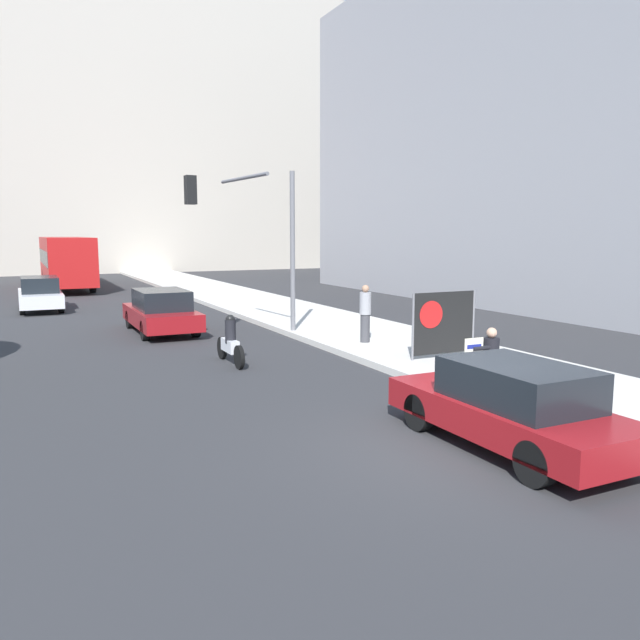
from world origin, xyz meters
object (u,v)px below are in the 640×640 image
Objects in this scene: traffic_light_pole at (254,222)px; city_bus_on_road at (66,259)px; car_on_road_nearest at (161,311)px; seated_protester at (493,355)px; car_on_road_midblock at (40,294)px; protest_banner at (443,323)px; pedestrian_behind at (365,313)px; parked_car_curbside at (511,406)px; motorcycle_on_road at (230,343)px.

city_bus_on_road is at bearing 100.04° from traffic_light_pole.
traffic_light_pole reaches higher than car_on_road_nearest.
car_on_road_midblock reaches higher than seated_protester.
protest_banner is at bearing -62.36° from traffic_light_pole.
pedestrian_behind is 0.33× the size of traffic_light_pole.
car_on_road_nearest is at bearing 133.07° from traffic_light_pole.
pedestrian_behind is 16.44m from car_on_road_midblock.
pedestrian_behind reaches higher than seated_protester.
pedestrian_behind is 8.89m from parked_car_curbside.
car_on_road_nearest is (-2.44, 2.61, -2.99)m from traffic_light_pole.
city_bus_on_road is at bearing 80.67° from car_on_road_midblock.
seated_protester is 0.62× the size of protest_banner.
motorcycle_on_road is (-4.28, -0.45, -0.49)m from pedestrian_behind.
pedestrian_behind is at bearing 103.15° from protest_banner.
parked_car_curbside is 23.53m from car_on_road_midblock.
parked_car_curbside is at bearing -76.46° from motorcycle_on_road.
traffic_light_pole is at bearing -62.25° from car_on_road_midblock.
traffic_light_pole is 1.10× the size of car_on_road_midblock.
car_on_road_nearest is 20.28m from city_bus_on_road.
city_bus_on_road is at bearing 94.61° from motorcycle_on_road.
city_bus_on_road is at bearing 103.88° from protest_banner.
car_on_road_midblock is 11.73m from city_bus_on_road.
car_on_road_nearest reaches higher than seated_protester.
seated_protester is 0.26× the size of car_on_road_nearest.
parked_car_curbside is (-2.08, -2.79, -0.14)m from seated_protester.
car_on_road_nearest is at bearing -85.49° from city_bus_on_road.
car_on_road_nearest is (-2.47, 14.11, 0.04)m from parked_car_curbside.
car_on_road_midblock is (-3.49, 8.66, 0.00)m from car_on_road_nearest.
seated_protester is 0.24× the size of traffic_light_pole.
seated_protester is at bearing -107.46° from protest_banner.
traffic_light_pole is (-2.11, 8.70, 2.90)m from seated_protester.
protest_banner is 0.42× the size of car_on_road_nearest.
pedestrian_behind is at bearing -76.04° from city_bus_on_road.
traffic_light_pole reaches higher than pedestrian_behind.
city_bus_on_road is (1.90, 11.53, 1.07)m from car_on_road_midblock.
pedestrian_behind is 0.36× the size of car_on_road_midblock.
motorcycle_on_road is (-4.03, 5.33, -0.28)m from seated_protester.
pedestrian_behind is at bearing 74.79° from parked_car_curbside.
pedestrian_behind is at bearing -51.07° from traffic_light_pole.
protest_banner is 0.42× the size of car_on_road_midblock.
pedestrian_behind is 0.36× the size of car_on_road_nearest.
car_on_road_nearest is 2.29× the size of motorcycle_on_road.
protest_banner is 29.45m from city_bus_on_road.
car_on_road_nearest reaches higher than parked_car_curbside.
car_on_road_midblock is at bearing 90.67° from pedestrian_behind.
parked_car_curbside is 0.91× the size of car_on_road_midblock.
traffic_light_pole is at bearing 117.64° from protest_banner.
traffic_light_pole is 4.67m from car_on_road_nearest.
city_bus_on_road is at bearing 74.34° from pedestrian_behind.
city_bus_on_road is at bearing 94.51° from car_on_road_nearest.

